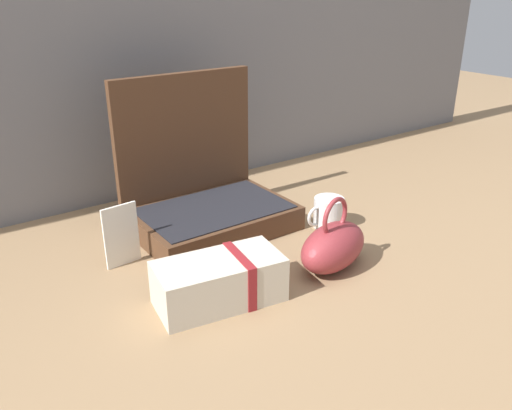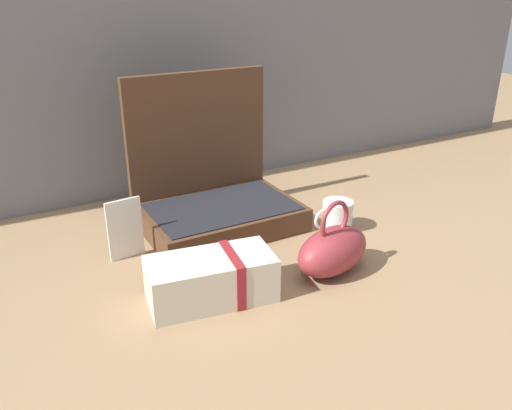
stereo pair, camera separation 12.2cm
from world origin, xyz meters
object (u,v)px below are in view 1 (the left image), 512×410
Objects in this scene: open_suitcase at (204,193)px; teal_pouch_handbag at (333,246)px; info_card_left at (121,235)px; cream_toiletry_bag at (221,281)px; coffee_mug at (328,213)px.

open_suitcase is 1.82× the size of teal_pouch_handbag.
open_suitcase is at bearing 11.63° from info_card_left.
cream_toiletry_bag is 0.29m from info_card_left.
cream_toiletry_bag reaches higher than coffee_mug.
teal_pouch_handbag reaches higher than cream_toiletry_bag.
teal_pouch_handbag is 0.51m from info_card_left.
coffee_mug is at bearing -38.34° from open_suitcase.
cream_toiletry_bag is at bearing -73.29° from info_card_left.
open_suitcase is 3.53× the size of coffee_mug.
cream_toiletry_bag is at bearing -162.10° from coffee_mug.
teal_pouch_handbag is 0.23m from coffee_mug.
open_suitcase reaches higher than coffee_mug.
info_card_left is at bearing 111.64° from cream_toiletry_bag.
coffee_mug is 0.56m from info_card_left.
coffee_mug is (0.15, 0.18, -0.02)m from teal_pouch_handbag.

